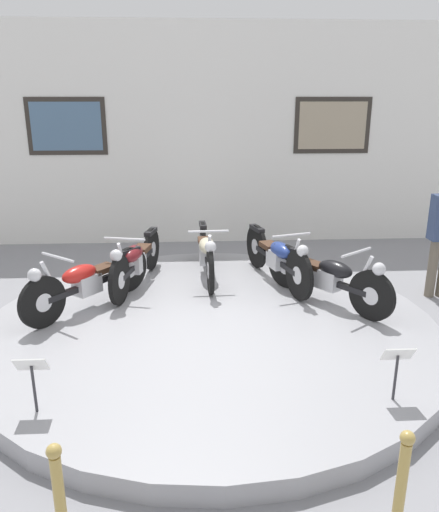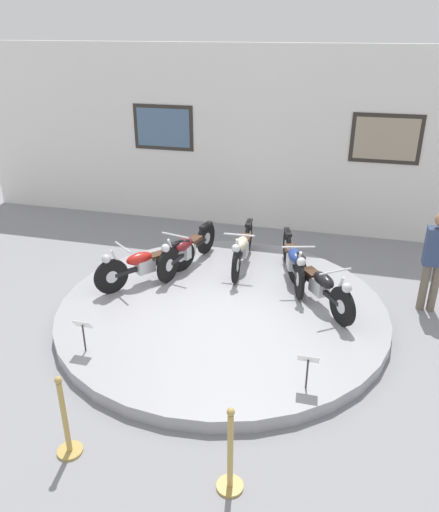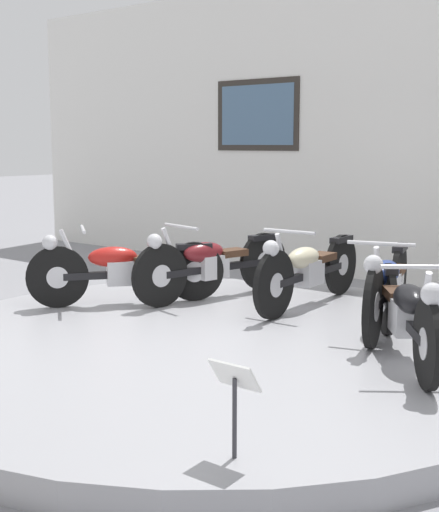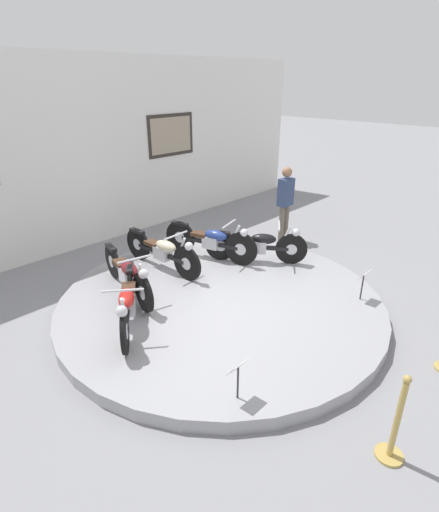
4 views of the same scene
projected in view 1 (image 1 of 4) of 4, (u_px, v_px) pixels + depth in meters
The scene contains 10 objects.
ground_plane at pixel (211, 335), 5.87m from camera, with size 60.00×60.00×0.00m, color gray.
display_platform at pixel (211, 327), 5.85m from camera, with size 5.23×5.23×0.19m, color #99999E.
back_wall at pixel (201, 137), 9.15m from camera, with size 14.00×0.22×3.95m.
motorcycle_red at pixel (86, 280), 6.02m from camera, with size 1.26×1.56×0.78m.
motorcycle_maroon at pixel (136, 259), 6.76m from camera, with size 0.61×1.94×0.79m.
motorcycle_cream at pixel (206, 251), 7.10m from camera, with size 0.54×1.98×0.79m.
motorcycle_blue at pixel (277, 256), 6.86m from camera, with size 0.69×1.94×0.80m.
motorcycle_black at pixel (328, 275), 6.18m from camera, with size 1.20×1.61×0.78m.
info_placard_front_left at pixel (32, 372), 4.02m from camera, with size 0.26×0.11×0.51m.
info_placard_front_centre at pixel (397, 361), 4.18m from camera, with size 0.26×0.11×0.51m.
Camera 1 is at (-0.19, -5.31, 2.67)m, focal length 35.00 mm.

